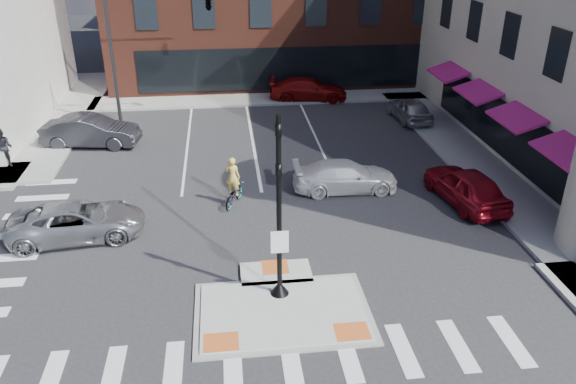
{
  "coord_description": "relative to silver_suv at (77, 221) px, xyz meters",
  "views": [
    {
      "loc": [
        -1.48,
        -14.24,
        10.99
      ],
      "look_at": [
        0.68,
        3.87,
        2.0
      ],
      "focal_mm": 35.0,
      "sensor_mm": 36.0,
      "label": 1
    }
  ],
  "objects": [
    {
      "name": "mast_arm_signal",
      "position": [
        3.7,
        13.0,
        5.52
      ],
      "size": [
        6.1,
        2.24,
        8.0
      ],
      "color": "black",
      "rests_on": "ground"
    },
    {
      "name": "white_pickup",
      "position": [
        10.88,
        2.82,
        -0.02
      ],
      "size": [
        4.66,
        1.95,
        1.34
      ],
      "primitive_type": "imported",
      "rotation": [
        0.0,
        0.0,
        1.56
      ],
      "color": "silver",
      "rests_on": "ground"
    },
    {
      "name": "cyclist",
      "position": [
        5.92,
        2.0,
        0.03
      ],
      "size": [
        1.22,
        1.78,
        2.15
      ],
      "rotation": [
        0.0,
        0.0,
        2.72
      ],
      "color": "#3F3F44",
      "rests_on": "ground"
    },
    {
      "name": "signal_pole",
      "position": [
        7.17,
        -4.6,
        1.67
      ],
      "size": [
        0.6,
        0.6,
        5.98
      ],
      "color": "black",
      "rests_on": "refuge_island"
    },
    {
      "name": "sidewalk_n",
      "position": [
        10.17,
        17.0,
        -0.61
      ],
      "size": [
        26.0,
        3.0,
        0.15
      ],
      "primitive_type": "cube",
      "color": "gray",
      "rests_on": "ground"
    },
    {
      "name": "pedestrian_a",
      "position": [
        -4.83,
        7.0,
        0.41
      ],
      "size": [
        0.98,
        0.79,
        1.9
      ],
      "primitive_type": "imported",
      "rotation": [
        0.0,
        0.0,
        -0.08
      ],
      "color": "black",
      "rests_on": "sidewalk_nw"
    },
    {
      "name": "bg_car_silver",
      "position": [
        16.67,
        11.7,
        0.01
      ],
      "size": [
        1.92,
        4.2,
        1.4
      ],
      "primitive_type": "imported",
      "rotation": [
        0.0,
        0.0,
        3.21
      ],
      "color": "#A6A9AD",
      "rests_on": "ground"
    },
    {
      "name": "sidewalk_e",
      "position": [
        17.97,
        5.0,
        -0.61
      ],
      "size": [
        3.0,
        24.0,
        0.15
      ],
      "primitive_type": "cube",
      "color": "gray",
      "rests_on": "ground"
    },
    {
      "name": "red_sedan",
      "position": [
        15.67,
        1.0,
        0.09
      ],
      "size": [
        2.54,
        4.83,
        1.57
      ],
      "primitive_type": "imported",
      "rotation": [
        0.0,
        0.0,
        3.3
      ],
      "color": "maroon",
      "rests_on": "ground"
    },
    {
      "name": "bg_car_red",
      "position": [
        11.31,
        16.5,
        0.05
      ],
      "size": [
        5.28,
        2.66,
        1.47
      ],
      "primitive_type": "imported",
      "rotation": [
        0.0,
        0.0,
        1.45
      ],
      "color": "maroon",
      "rests_on": "ground"
    },
    {
      "name": "refuge_island",
      "position": [
        7.17,
        -5.26,
        -0.64
      ],
      "size": [
        5.4,
        4.65,
        0.13
      ],
      "color": "gray",
      "rests_on": "ground"
    },
    {
      "name": "silver_suv",
      "position": [
        0.0,
        0.0,
        0.0
      ],
      "size": [
        5.19,
        2.83,
        1.38
      ],
      "primitive_type": "imported",
      "rotation": [
        0.0,
        0.0,
        1.68
      ],
      "color": "#A0A2A7",
      "rests_on": "ground"
    },
    {
      "name": "bg_car_dark",
      "position": [
        -1.33,
        9.69,
        0.13
      ],
      "size": [
        5.17,
        2.39,
        1.64
      ],
      "primitive_type": "imported",
      "rotation": [
        0.0,
        0.0,
        1.44
      ],
      "color": "#27272C",
      "rests_on": "ground"
    },
    {
      "name": "ground",
      "position": [
        7.17,
        -5.0,
        -0.69
      ],
      "size": [
        120.0,
        120.0,
        0.0
      ],
      "primitive_type": "plane",
      "color": "#28282B",
      "rests_on": "ground"
    }
  ]
}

